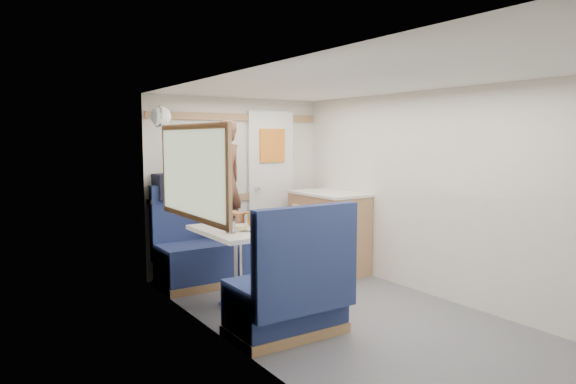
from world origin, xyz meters
TOP-DOWN VIEW (x-y plane):
  - floor at (0.00, 0.00)m, footprint 4.50×4.50m
  - ceiling at (0.00, 0.00)m, footprint 4.50×4.50m
  - wall_back at (0.00, 2.25)m, footprint 2.20×0.02m
  - wall_left at (-1.10, 0.00)m, footprint 0.02×4.50m
  - wall_right at (1.10, 0.00)m, footprint 0.02×4.50m
  - oak_trim_low at (0.00, 2.23)m, footprint 2.15×0.02m
  - oak_trim_high at (0.00, 2.23)m, footprint 2.15×0.02m
  - side_window at (-1.08, 1.00)m, footprint 0.04×1.30m
  - rear_door at (0.45, 2.22)m, footprint 0.62×0.12m
  - dinette_table at (-0.65, 1.00)m, footprint 0.62×0.92m
  - bench_far at (-0.65, 1.86)m, footprint 0.90×0.59m
  - bench_near at (-0.65, 0.14)m, footprint 0.90×0.59m
  - ledge at (-0.65, 2.12)m, footprint 0.90×0.14m
  - dome_light at (-1.04, 1.85)m, footprint 0.20×0.20m
  - galley_counter at (0.82, 1.55)m, footprint 0.57×0.92m
  - person at (-0.33, 1.89)m, footprint 0.54×0.44m
  - duffel_bag at (-0.74, 2.12)m, footprint 0.55×0.27m
  - tray at (-0.51, 0.84)m, footprint 0.34×0.41m
  - orange_fruit at (-0.55, 0.90)m, footprint 0.07×0.07m
  - cheese_block at (-0.69, 0.87)m, footprint 0.12×0.09m
  - wine_glass at (-0.80, 0.87)m, footprint 0.08×0.08m
  - tumbler_left at (-0.79, 0.85)m, footprint 0.08×0.08m
  - tumbler_mid at (-0.70, 1.13)m, footprint 0.07×0.07m
  - tumbler_right at (-0.52, 1.04)m, footprint 0.07×0.07m
  - beer_glass at (-0.43, 1.23)m, footprint 0.07×0.07m
  - pepper_grinder at (-0.64, 1.11)m, footprint 0.04×0.04m
  - bread_loaf at (-0.47, 1.38)m, footprint 0.14×0.24m

SIDE VIEW (x-z plane):
  - floor at x=0.00m, z-range 0.00..0.00m
  - bench_far at x=-0.65m, z-range -0.22..0.83m
  - bench_near at x=-0.65m, z-range -0.22..0.83m
  - galley_counter at x=0.82m, z-range 0.01..0.93m
  - dinette_table at x=-0.65m, z-range 0.21..0.93m
  - tray at x=-0.51m, z-range 0.72..0.74m
  - cheese_block at x=-0.69m, z-range 0.74..0.77m
  - bread_loaf at x=-0.47m, z-range 0.72..0.82m
  - pepper_grinder at x=-0.64m, z-range 0.72..0.82m
  - tumbler_mid at x=-0.70m, z-range 0.72..0.83m
  - beer_glass at x=-0.43m, z-range 0.72..0.83m
  - orange_fruit at x=-0.55m, z-range 0.74..0.81m
  - tumbler_right at x=-0.52m, z-range 0.72..0.83m
  - tumbler_left at x=-0.79m, z-range 0.72..0.84m
  - wine_glass at x=-0.80m, z-range 0.76..0.93m
  - oak_trim_low at x=0.00m, z-range 0.81..0.89m
  - ledge at x=-0.65m, z-range 0.86..0.90m
  - rear_door at x=0.45m, z-range 0.04..1.90m
  - wall_back at x=0.00m, z-range 0.00..2.00m
  - wall_left at x=-1.10m, z-range 0.00..2.00m
  - wall_right at x=1.10m, z-range 0.00..2.00m
  - duffel_bag at x=-0.74m, z-range 0.90..1.16m
  - person at x=-0.33m, z-range 0.45..1.73m
  - side_window at x=-1.08m, z-range 0.89..1.61m
  - dome_light at x=-1.04m, z-range 1.65..1.85m
  - oak_trim_high at x=0.00m, z-range 1.74..1.82m
  - ceiling at x=0.00m, z-range 2.00..2.00m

